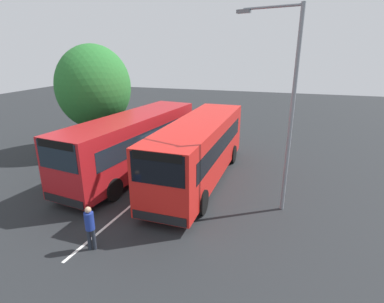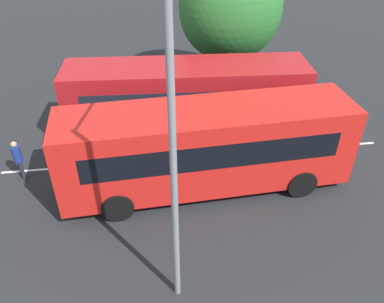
{
  "view_description": "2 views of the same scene",
  "coord_description": "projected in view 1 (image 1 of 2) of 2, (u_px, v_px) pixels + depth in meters",
  "views": [
    {
      "loc": [
        14.31,
        5.88,
        6.61
      ],
      "look_at": [
        -1.02,
        1.13,
        1.18
      ],
      "focal_mm": 28.28,
      "sensor_mm": 36.0,
      "label": 1
    },
    {
      "loc": [
        2.98,
        12.75,
        9.4
      ],
      "look_at": [
        0.53,
        1.38,
        1.3
      ],
      "focal_mm": 36.44,
      "sensor_mm": 36.0,
      "label": 2
    }
  ],
  "objects": [
    {
      "name": "ground_plane",
      "position": [
        167.0,
        175.0,
        16.72
      ],
      "size": [
        73.8,
        73.8,
        0.0
      ],
      "primitive_type": "plane",
      "color": "#232628"
    },
    {
      "name": "pedestrian",
      "position": [
        90.0,
        225.0,
        10.24
      ],
      "size": [
        0.43,
        0.43,
        1.65
      ],
      "rotation": [
        0.0,
        0.0,
        3.61
      ],
      "color": "#232833",
      "rests_on": "ground"
    },
    {
      "name": "street_lamp",
      "position": [
        287.0,
        100.0,
        11.83
      ],
      "size": [
        0.96,
        2.57,
        8.21
      ],
      "rotation": [
        0.0,
        0.0,
        -1.88
      ],
      "color": "gray",
      "rests_on": "ground"
    },
    {
      "name": "bus_center_left",
      "position": [
        199.0,
        149.0,
        15.48
      ],
      "size": [
        10.22,
        2.75,
        3.23
      ],
      "rotation": [
        0.0,
        0.0,
        -0.02
      ],
      "color": "red",
      "rests_on": "ground"
    },
    {
      "name": "lane_stripe_outer_left",
      "position": [
        167.0,
        175.0,
        16.71
      ],
      "size": [
        15.53,
        1.29,
        0.01
      ],
      "primitive_type": "cube",
      "rotation": [
        0.0,
        0.0,
        -0.08
      ],
      "color": "silver",
      "rests_on": "ground"
    },
    {
      "name": "bus_far_left",
      "position": [
        133.0,
        142.0,
        16.61
      ],
      "size": [
        10.38,
        3.77,
        3.23
      ],
      "rotation": [
        0.0,
        0.0,
        -0.14
      ],
      "color": "#AD191E",
      "rests_on": "ground"
    },
    {
      "name": "depot_tree",
      "position": [
        94.0,
        87.0,
        19.89
      ],
      "size": [
        5.18,
        4.66,
        6.99
      ],
      "color": "#4C3823",
      "rests_on": "ground"
    }
  ]
}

